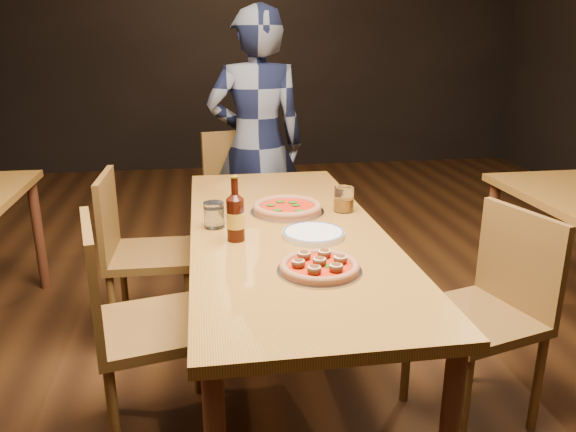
{
  "coord_description": "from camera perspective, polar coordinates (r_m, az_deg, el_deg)",
  "views": [
    {
      "loc": [
        -0.34,
        -2.22,
        1.53
      ],
      "look_at": [
        0.0,
        -0.05,
        0.82
      ],
      "focal_mm": 35.0,
      "sensor_mm": 36.0,
      "label": 1
    }
  ],
  "objects": [
    {
      "name": "ground",
      "position": [
        2.72,
        -0.17,
        -16.35
      ],
      "size": [
        9.0,
        9.0,
        0.0
      ],
      "primitive_type": "plane",
      "color": "black"
    },
    {
      "name": "plate_stack",
      "position": [
        2.27,
        2.61,
        -1.85
      ],
      "size": [
        0.25,
        0.25,
        0.02
      ],
      "primitive_type": "cylinder",
      "color": "white",
      "rests_on": "table_main"
    },
    {
      "name": "chair_main_sw",
      "position": [
        2.97,
        -13.69,
        -3.71
      ],
      "size": [
        0.44,
        0.44,
        0.92
      ],
      "primitive_type": null,
      "rotation": [
        0.0,
        0.0,
        1.55
      ],
      "color": "brown",
      "rests_on": "ground"
    },
    {
      "name": "beer_bottle",
      "position": [
        2.22,
        -5.35,
        -0.23
      ],
      "size": [
        0.07,
        0.07,
        0.25
      ],
      "rotation": [
        0.0,
        0.0,
        0.35
      ],
      "color": "black",
      "rests_on": "table_main"
    },
    {
      "name": "chair_main_e",
      "position": [
        2.4,
        18.52,
        -9.65
      ],
      "size": [
        0.52,
        0.52,
        0.92
      ],
      "primitive_type": null,
      "rotation": [
        0.0,
        0.0,
        -1.31
      ],
      "color": "brown",
      "rests_on": "ground"
    },
    {
      "name": "chair_end",
      "position": [
        3.63,
        -4.19,
        1.18
      ],
      "size": [
        0.55,
        0.55,
        0.98
      ],
      "primitive_type": null,
      "rotation": [
        0.0,
        0.0,
        0.23
      ],
      "color": "brown",
      "rests_on": "ground"
    },
    {
      "name": "water_glass",
      "position": [
        2.39,
        -7.52,
        0.11
      ],
      "size": [
        0.09,
        0.09,
        0.11
      ],
      "primitive_type": "cylinder",
      "color": "white",
      "rests_on": "table_main"
    },
    {
      "name": "pizza_margherita",
      "position": [
        2.58,
        -0.07,
        0.84
      ],
      "size": [
        0.34,
        0.34,
        0.04
      ],
      "rotation": [
        0.0,
        0.0,
        -0.13
      ],
      "color": "#B7B7BF",
      "rests_on": "table_main"
    },
    {
      "name": "chair_main_nw",
      "position": [
        2.24,
        -13.34,
        -10.68
      ],
      "size": [
        0.53,
        0.53,
        0.95
      ],
      "primitive_type": null,
      "rotation": [
        0.0,
        0.0,
        1.78
      ],
      "color": "brown",
      "rests_on": "ground"
    },
    {
      "name": "pizza_meatball",
      "position": [
        1.95,
        3.22,
        -5.08
      ],
      "size": [
        0.3,
        0.3,
        0.05
      ],
      "rotation": [
        0.0,
        0.0,
        -0.18
      ],
      "color": "#B7B7BF",
      "rests_on": "table_main"
    },
    {
      "name": "diner",
      "position": [
        3.61,
        -3.19,
        7.11
      ],
      "size": [
        0.63,
        0.42,
        1.71
      ],
      "primitive_type": "imported",
      "rotation": [
        0.0,
        0.0,
        3.16
      ],
      "color": "black",
      "rests_on": "ground"
    },
    {
      "name": "table_main",
      "position": [
        2.4,
        -0.18,
        -2.85
      ],
      "size": [
        0.8,
        2.0,
        0.75
      ],
      "color": "brown",
      "rests_on": "ground"
    },
    {
      "name": "amber_glass",
      "position": [
        2.6,
        5.69,
        1.7
      ],
      "size": [
        0.09,
        0.09,
        0.11
      ],
      "primitive_type": "cylinder",
      "color": "#A96413",
      "rests_on": "table_main"
    }
  ]
}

